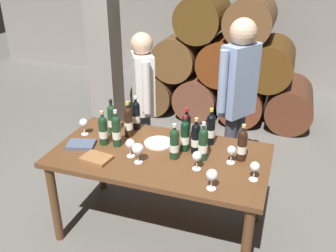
# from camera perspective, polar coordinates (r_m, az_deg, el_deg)

# --- Properties ---
(ground_plane) EXTENTS (14.00, 14.00, 0.00)m
(ground_plane) POSITION_cam_1_polar(r_m,az_deg,el_deg) (3.39, -1.13, -15.39)
(ground_plane) COLOR #66635E
(cellar_back_wall) EXTENTS (10.00, 0.24, 2.80)m
(cellar_back_wall) POSITION_cam_1_polar(r_m,az_deg,el_deg) (6.70, 11.72, 18.24)
(cellar_back_wall) COLOR gray
(cellar_back_wall) RESTS_ON ground_plane
(barrel_stack) EXTENTS (2.49, 0.90, 1.69)m
(barrel_stack) POSITION_cam_1_polar(r_m,az_deg,el_deg) (5.29, 8.54, 9.00)
(barrel_stack) COLOR #54391F
(barrel_stack) RESTS_ON ground_plane
(stone_pillar) EXTENTS (0.32, 0.32, 2.60)m
(stone_pillar) POSITION_cam_1_polar(r_m,az_deg,el_deg) (4.64, -9.93, 13.89)
(stone_pillar) COLOR gray
(stone_pillar) RESTS_ON ground_plane
(dining_table) EXTENTS (1.70, 0.90, 0.76)m
(dining_table) POSITION_cam_1_polar(r_m,az_deg,el_deg) (2.99, -1.24, -5.74)
(dining_table) COLOR brown
(dining_table) RESTS_ON ground_plane
(wine_bottle_0) EXTENTS (0.07, 0.07, 0.30)m
(wine_bottle_0) POSITION_cam_1_polar(r_m,az_deg,el_deg) (2.86, 11.31, -2.86)
(wine_bottle_0) COLOR black
(wine_bottle_0) RESTS_ON dining_table
(wine_bottle_1) EXTENTS (0.07, 0.07, 0.30)m
(wine_bottle_1) POSITION_cam_1_polar(r_m,az_deg,el_deg) (2.94, 2.61, -1.48)
(wine_bottle_1) COLOR black
(wine_bottle_1) RESTS_ON dining_table
(wine_bottle_2) EXTENTS (0.07, 0.07, 0.32)m
(wine_bottle_2) POSITION_cam_1_polar(r_m,az_deg,el_deg) (3.03, -7.92, -0.71)
(wine_bottle_2) COLOR #19381E
(wine_bottle_2) RESTS_ON dining_table
(wine_bottle_3) EXTENTS (0.07, 0.07, 0.31)m
(wine_bottle_3) POSITION_cam_1_polar(r_m,az_deg,el_deg) (3.05, 2.82, -0.30)
(wine_bottle_3) COLOR black
(wine_bottle_3) RESTS_ON dining_table
(wine_bottle_4) EXTENTS (0.07, 0.07, 0.32)m
(wine_bottle_4) POSITION_cam_1_polar(r_m,az_deg,el_deg) (2.82, 5.40, -2.72)
(wine_bottle_4) COLOR #19381E
(wine_bottle_4) RESTS_ON dining_table
(wine_bottle_5) EXTENTS (0.07, 0.07, 0.31)m
(wine_bottle_5) POSITION_cam_1_polar(r_m,az_deg,el_deg) (3.30, -4.94, 1.70)
(wine_bottle_5) COLOR black
(wine_bottle_5) RESTS_ON dining_table
(wine_bottle_6) EXTENTS (0.07, 0.07, 0.31)m
(wine_bottle_6) POSITION_cam_1_polar(r_m,az_deg,el_deg) (3.25, -8.62, 1.10)
(wine_bottle_6) COLOR #19381E
(wine_bottle_6) RESTS_ON dining_table
(wine_bottle_7) EXTENTS (0.07, 0.07, 0.30)m
(wine_bottle_7) POSITION_cam_1_polar(r_m,az_deg,el_deg) (2.90, 4.29, -1.85)
(wine_bottle_7) COLOR black
(wine_bottle_7) RESTS_ON dining_table
(wine_bottle_8) EXTENTS (0.07, 0.07, 0.32)m
(wine_bottle_8) POSITION_cam_1_polar(r_m,az_deg,el_deg) (3.17, -6.10, 0.70)
(wine_bottle_8) COLOR black
(wine_bottle_8) RESTS_ON dining_table
(wine_bottle_9) EXTENTS (0.07, 0.07, 0.32)m
(wine_bottle_9) POSITION_cam_1_polar(r_m,az_deg,el_deg) (3.05, 6.56, -0.44)
(wine_bottle_9) COLOR black
(wine_bottle_9) RESTS_ON dining_table
(wine_bottle_10) EXTENTS (0.07, 0.07, 0.30)m
(wine_bottle_10) POSITION_cam_1_polar(r_m,az_deg,el_deg) (3.07, -9.94, -0.64)
(wine_bottle_10) COLOR #19381E
(wine_bottle_10) RESTS_ON dining_table
(wine_bottle_11) EXTENTS (0.07, 0.07, 0.29)m
(wine_bottle_11) POSITION_cam_1_polar(r_m,az_deg,el_deg) (2.83, 0.97, -2.71)
(wine_bottle_11) COLOR #19381E
(wine_bottle_11) RESTS_ON dining_table
(wine_glass_0) EXTENTS (0.07, 0.07, 0.14)m
(wine_glass_0) POSITION_cam_1_polar(r_m,az_deg,el_deg) (2.65, 13.18, -6.20)
(wine_glass_0) COLOR white
(wine_glass_0) RESTS_ON dining_table
(wine_glass_1) EXTENTS (0.09, 0.09, 0.16)m
(wine_glass_1) POSITION_cam_1_polar(r_m,az_deg,el_deg) (2.78, -4.66, -3.58)
(wine_glass_1) COLOR white
(wine_glass_1) RESTS_ON dining_table
(wine_glass_2) EXTENTS (0.07, 0.07, 0.14)m
(wine_glass_2) POSITION_cam_1_polar(r_m,az_deg,el_deg) (2.82, 9.73, -3.81)
(wine_glass_2) COLOR white
(wine_glass_2) RESTS_ON dining_table
(wine_glass_3) EXTENTS (0.07, 0.07, 0.15)m
(wine_glass_3) POSITION_cam_1_polar(r_m,az_deg,el_deg) (3.27, -12.82, 0.40)
(wine_glass_3) COLOR white
(wine_glass_3) RESTS_ON dining_table
(wine_glass_4) EXTENTS (0.08, 0.08, 0.15)m
(wine_glass_4) POSITION_cam_1_polar(r_m,az_deg,el_deg) (2.50, 6.76, -7.53)
(wine_glass_4) COLOR white
(wine_glass_4) RESTS_ON dining_table
(wine_glass_5) EXTENTS (0.07, 0.07, 0.15)m
(wine_glass_5) POSITION_cam_1_polar(r_m,az_deg,el_deg) (2.71, 4.47, -4.74)
(wine_glass_5) COLOR white
(wine_glass_5) RESTS_ON dining_table
(wine_glass_6) EXTENTS (0.08, 0.08, 0.15)m
(wine_glass_6) POSITION_cam_1_polar(r_m,az_deg,el_deg) (2.87, -5.81, -2.82)
(wine_glass_6) COLOR white
(wine_glass_6) RESTS_ON dining_table
(tasting_notebook) EXTENTS (0.24, 0.19, 0.03)m
(tasting_notebook) POSITION_cam_1_polar(r_m,az_deg,el_deg) (2.91, -10.93, -4.90)
(tasting_notebook) COLOR #936038
(tasting_notebook) RESTS_ON dining_table
(leather_ledger) EXTENTS (0.25, 0.21, 0.03)m
(leather_ledger) POSITION_cam_1_polar(r_m,az_deg,el_deg) (3.13, -13.20, -2.79)
(leather_ledger) COLOR #4C5670
(leather_ledger) RESTS_ON dining_table
(serving_plate) EXTENTS (0.24, 0.24, 0.01)m
(serving_plate) POSITION_cam_1_polar(r_m,az_deg,el_deg) (3.09, -1.44, -2.61)
(serving_plate) COLOR white
(serving_plate) RESTS_ON dining_table
(sommelier_presenting) EXTENTS (0.32, 0.43, 1.72)m
(sommelier_presenting) POSITION_cam_1_polar(r_m,az_deg,el_deg) (3.39, 10.66, 4.77)
(sommelier_presenting) COLOR #383842
(sommelier_presenting) RESTS_ON ground_plane
(taster_seated_left) EXTENTS (0.32, 0.44, 1.54)m
(taster_seated_left) POSITION_cam_1_polar(r_m,az_deg,el_deg) (3.62, -3.79, 4.55)
(taster_seated_left) COLOR #383842
(taster_seated_left) RESTS_ON ground_plane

